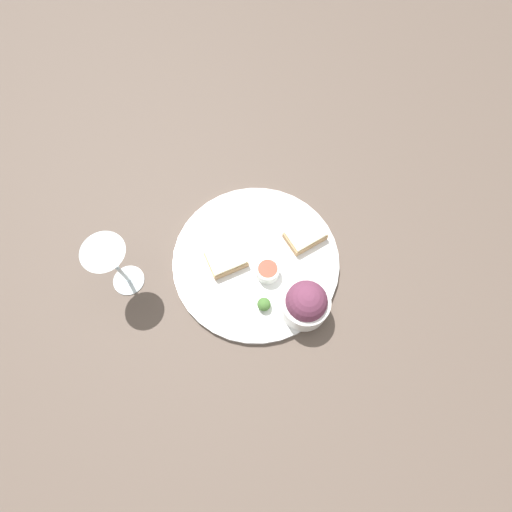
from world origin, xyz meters
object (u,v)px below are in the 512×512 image
at_px(sauce_ramekin, 268,271).
at_px(cheese_toast_far, 305,236).
at_px(salad_bowl, 306,303).
at_px(wine_glass, 111,261).
at_px(cheese_toast_near, 226,258).

xyz_separation_m(sauce_ramekin, cheese_toast_far, (-0.07, -0.09, -0.00)).
height_order(salad_bowl, cheese_toast_far, salad_bowl).
xyz_separation_m(salad_bowl, cheese_toast_far, (0.01, -0.16, -0.03)).
xyz_separation_m(sauce_ramekin, wine_glass, (0.29, 0.04, 0.08)).
distance_m(sauce_ramekin, cheese_toast_far, 0.12).
bearing_deg(sauce_ramekin, cheese_toast_near, -11.86).
relative_size(sauce_ramekin, cheese_toast_near, 0.50).
bearing_deg(cheese_toast_far, sauce_ramekin, 51.41).
relative_size(cheese_toast_near, cheese_toast_far, 1.01).
xyz_separation_m(cheese_toast_far, wine_glass, (0.36, 0.13, 0.09)).
height_order(cheese_toast_far, wine_glass, wine_glass).
xyz_separation_m(salad_bowl, cheese_toast_near, (0.17, -0.09, -0.03)).
distance_m(salad_bowl, cheese_toast_far, 0.16).
distance_m(salad_bowl, cheese_toast_near, 0.19).
xyz_separation_m(salad_bowl, wine_glass, (0.37, -0.02, 0.06)).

